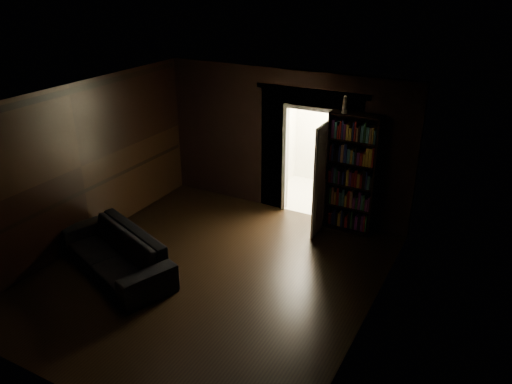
% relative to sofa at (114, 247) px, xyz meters
% --- Properties ---
extents(ground, '(5.50, 5.50, 0.00)m').
position_rel_sofa_xyz_m(ground, '(1.38, 0.57, -0.44)').
color(ground, black).
rests_on(ground, ground).
extents(room_walls, '(5.02, 5.61, 2.84)m').
position_rel_sofa_xyz_m(room_walls, '(1.37, 1.64, 1.24)').
color(room_walls, black).
rests_on(room_walls, ground).
extents(kitchen_alcove, '(2.20, 1.80, 2.60)m').
position_rel_sofa_xyz_m(kitchen_alcove, '(1.88, 4.44, 0.77)').
color(kitchen_alcove, beige).
rests_on(kitchen_alcove, ground).
extents(sofa, '(2.51, 1.75, 0.89)m').
position_rel_sofa_xyz_m(sofa, '(0.00, 0.00, 0.00)').
color(sofa, black).
rests_on(sofa, ground).
extents(bookshelf, '(0.94, 0.45, 2.20)m').
position_rel_sofa_xyz_m(bookshelf, '(2.81, 3.12, 0.66)').
color(bookshelf, black).
rests_on(bookshelf, ground).
extents(refrigerator, '(0.75, 0.69, 1.65)m').
position_rel_sofa_xyz_m(refrigerator, '(2.25, 4.68, 0.38)').
color(refrigerator, white).
rests_on(refrigerator, ground).
extents(door, '(0.06, 0.85, 2.05)m').
position_rel_sofa_xyz_m(door, '(2.36, 2.87, 0.58)').
color(door, silver).
rests_on(door, ground).
extents(figurine, '(0.13, 0.13, 0.31)m').
position_rel_sofa_xyz_m(figurine, '(2.60, 3.08, 1.91)').
color(figurine, silver).
rests_on(figurine, bookshelf).
extents(bottles, '(0.65, 0.08, 0.26)m').
position_rel_sofa_xyz_m(bottles, '(2.32, 4.56, 1.34)').
color(bottles, black).
rests_on(bottles, refrigerator).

